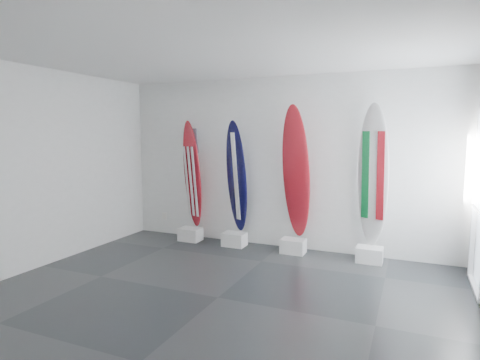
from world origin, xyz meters
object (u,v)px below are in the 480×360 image
at_px(surfboard_navy, 237,177).
at_px(surfboard_italy, 373,175).
at_px(surfboard_usa, 192,175).
at_px(surfboard_swiss, 296,172).

xyz_separation_m(surfboard_navy, surfboard_italy, (2.33, 0.00, 0.12)).
bearing_deg(surfboard_usa, surfboard_navy, 19.89).
bearing_deg(surfboard_italy, surfboard_usa, -160.49).
xyz_separation_m(surfboard_swiss, surfboard_italy, (1.24, 0.00, -0.00)).
bearing_deg(surfboard_navy, surfboard_swiss, 17.99).
bearing_deg(surfboard_swiss, surfboard_navy, -165.95).
distance_m(surfboard_navy, surfboard_swiss, 1.10).
xyz_separation_m(surfboard_usa, surfboard_swiss, (2.01, 0.00, 0.12)).
height_order(surfboard_usa, surfboard_italy, surfboard_italy).
xyz_separation_m(surfboard_usa, surfboard_italy, (3.24, 0.00, 0.12)).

